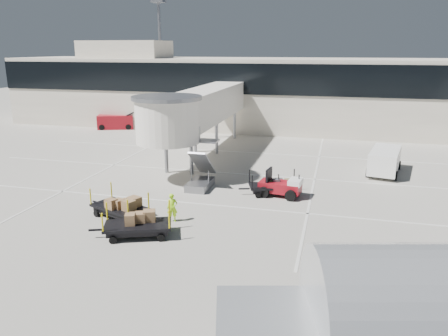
{
  "coord_description": "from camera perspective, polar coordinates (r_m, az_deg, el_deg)",
  "views": [
    {
      "loc": [
        7.24,
        -21.82,
        9.16
      ],
      "look_at": [
        0.71,
        3.32,
        2.0
      ],
      "focal_mm": 35.0,
      "sensor_mm": 36.0,
      "label": 1
    }
  ],
  "objects": [
    {
      "name": "ground",
      "position": [
        24.75,
        -3.55,
        -6.34
      ],
      "size": [
        140.0,
        140.0,
        0.0
      ],
      "primitive_type": "plane",
      "color": "#BBB4A7",
      "rests_on": "ground"
    },
    {
      "name": "lane_markings",
      "position": [
        33.42,
        0.3,
        -0.48
      ],
      "size": [
        40.0,
        30.0,
        0.02
      ],
      "color": "silver",
      "rests_on": "ground"
    },
    {
      "name": "terminal",
      "position": [
        52.56,
        6.27,
        9.8
      ],
      "size": [
        64.0,
        12.11,
        15.2
      ],
      "color": "beige",
      "rests_on": "ground"
    },
    {
      "name": "jet_bridge",
      "position": [
        36.21,
        -3.65,
        7.64
      ],
      "size": [
        5.7,
        20.4,
        6.03
      ],
      "color": "white",
      "rests_on": "ground"
    },
    {
      "name": "baggage_tug",
      "position": [
        28.07,
        7.48,
        -2.41
      ],
      "size": [
        2.8,
        2.0,
        1.74
      ],
      "rotation": [
        0.0,
        0.0,
        -0.14
      ],
      "color": "maroon",
      "rests_on": "ground"
    },
    {
      "name": "suitcase_cart",
      "position": [
        28.33,
        6.7,
        -2.47
      ],
      "size": [
        3.87,
        2.42,
        1.49
      ],
      "rotation": [
        0.0,
        0.0,
        0.32
      ],
      "color": "black",
      "rests_on": "ground"
    },
    {
      "name": "box_cart_near",
      "position": [
        22.44,
        -11.25,
        -7.36
      ],
      "size": [
        4.11,
        2.72,
        1.6
      ],
      "rotation": [
        0.0,
        0.0,
        0.37
      ],
      "color": "black",
      "rests_on": "ground"
    },
    {
      "name": "box_cart_far",
      "position": [
        25.04,
        -13.46,
        -4.92
      ],
      "size": [
        4.05,
        2.75,
        1.58
      ],
      "rotation": [
        0.0,
        0.0,
        -0.39
      ],
      "color": "black",
      "rests_on": "ground"
    },
    {
      "name": "ground_worker",
      "position": [
        23.91,
        -6.77,
        -5.18
      ],
      "size": [
        0.68,
        0.58,
        1.59
      ],
      "primitive_type": "imported",
      "rotation": [
        0.0,
        0.0,
        0.42
      ],
      "color": "#A3EF19",
      "rests_on": "ground"
    },
    {
      "name": "minivan",
      "position": [
        35.08,
        20.29,
        1.14
      ],
      "size": [
        2.81,
        5.07,
        1.82
      ],
      "rotation": [
        0.0,
        0.0,
        -0.19
      ],
      "color": "white",
      "rests_on": "ground"
    },
    {
      "name": "belt_loader",
      "position": [
        52.84,
        -13.89,
        5.87
      ],
      "size": [
        4.69,
        2.96,
        2.12
      ],
      "rotation": [
        0.0,
        0.0,
        0.33
      ],
      "color": "maroon",
      "rests_on": "ground"
    }
  ]
}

